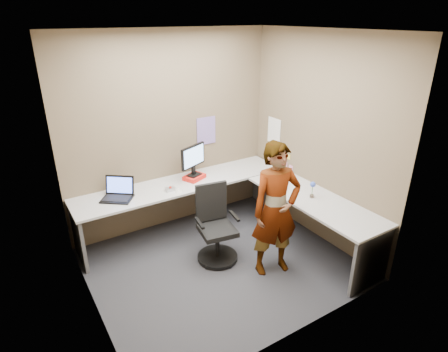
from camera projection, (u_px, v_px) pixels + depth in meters
ground at (221, 264)px, 4.63m from camera, size 3.00×3.00×0.00m
wall_back at (171, 133)px, 5.11m from camera, size 3.00×0.00×3.00m
wall_right at (319, 140)px, 4.83m from camera, size 0.00×2.70×2.70m
wall_left at (79, 195)px, 3.37m from camera, size 0.00×2.70×2.70m
ceiling at (220, 31)px, 3.56m from camera, size 3.00×3.00×0.00m
desk at (234, 201)px, 4.91m from camera, size 2.98×2.58×0.73m
paper_ream at (194, 177)px, 5.21m from camera, size 0.34×0.30×0.06m
monitor at (193, 158)px, 5.11m from camera, size 0.43×0.22×0.43m
laptop at (118, 193)px, 4.66m from camera, size 0.47×0.46×0.26m
trackball_mouse at (170, 189)px, 4.86m from camera, size 0.12×0.08×0.07m
origami at (178, 190)px, 4.82m from camera, size 0.10×0.10×0.06m
stapler at (279, 175)px, 5.28m from camera, size 0.15×0.06×0.05m
flower at (313, 187)px, 4.63m from camera, size 0.07×0.07×0.22m
calendar_purple at (206, 131)px, 5.39m from camera, size 0.30×0.01×0.40m
calendar_white at (274, 131)px, 5.56m from camera, size 0.01×0.28×0.38m
sticky_note_a at (288, 157)px, 5.41m from camera, size 0.01×0.07×0.07m
sticky_note_b at (285, 164)px, 5.50m from camera, size 0.01×0.07×0.07m
sticky_note_c at (291, 168)px, 5.41m from camera, size 0.01×0.07×0.07m
sticky_note_d at (281, 156)px, 5.54m from camera, size 0.01×0.07×0.07m
office_chair at (216, 230)px, 4.62m from camera, size 0.52×0.50×0.95m
person at (276, 210)px, 4.24m from camera, size 0.65×0.50×1.61m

